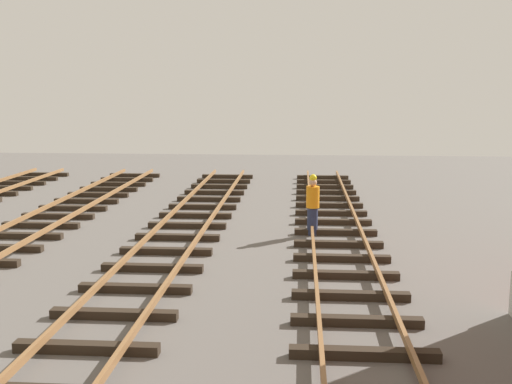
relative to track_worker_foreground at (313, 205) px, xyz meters
The scene contains 1 object.
track_worker_foreground is the anchor object (origin of this frame).
Camera 1 is at (-0.06, -1.04, 4.46)m, focal length 43.58 mm.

